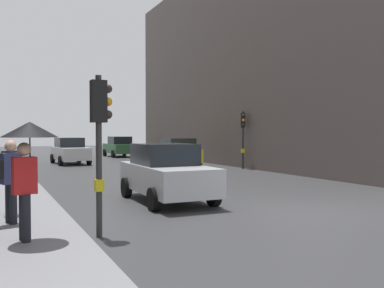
# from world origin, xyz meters

# --- Properties ---
(ground_plane) EXTENTS (120.00, 120.00, 0.00)m
(ground_plane) POSITION_xyz_m (0.00, 0.00, 0.00)
(ground_plane) COLOR #38383A
(building_facade_right) EXTENTS (12.00, 28.98, 13.45)m
(building_facade_right) POSITION_xyz_m (11.92, 15.51, 6.72)
(building_facade_right) COLOR #5B514C
(building_facade_right) RESTS_ON ground
(traffic_light_near_left) EXTENTS (0.43, 0.25, 3.25)m
(traffic_light_near_left) POSITION_xyz_m (-5.59, -0.18, 2.24)
(traffic_light_near_left) COLOR #2D2D2D
(traffic_light_near_left) RESTS_ON ground
(traffic_light_mid_street) EXTENTS (0.34, 0.45, 3.34)m
(traffic_light_mid_street) POSITION_xyz_m (5.60, 12.15, 2.31)
(traffic_light_mid_street) COLOR #2D2D2D
(traffic_light_mid_street) RESTS_ON ground
(car_green_estate) EXTENTS (2.08, 4.23, 1.76)m
(car_green_estate) POSITION_xyz_m (2.52, 27.28, 0.88)
(car_green_estate) COLOR #2D6038
(car_green_estate) RESTS_ON ground
(car_silver_hatchback) EXTENTS (2.08, 4.23, 1.76)m
(car_silver_hatchback) POSITION_xyz_m (-2.72, 3.38, 0.88)
(car_silver_hatchback) COLOR #BCBCC1
(car_silver_hatchback) RESTS_ON ground
(car_white_compact) EXTENTS (2.20, 4.29, 1.76)m
(car_white_compact) POSITION_xyz_m (-2.78, 20.41, 0.88)
(car_white_compact) COLOR silver
(car_white_compact) RESTS_ON ground
(car_yellow_taxi) EXTENTS (2.27, 4.33, 1.76)m
(car_yellow_taxi) POSITION_xyz_m (2.76, 15.15, 0.88)
(car_yellow_taxi) COLOR yellow
(car_yellow_taxi) RESTS_ON ground
(pedestrian_with_umbrella) EXTENTS (1.00, 1.00, 2.14)m
(pedestrian_with_umbrella) POSITION_xyz_m (-6.96, -0.51, 1.84)
(pedestrian_with_umbrella) COLOR black
(pedestrian_with_umbrella) RESTS_ON sidewalk_kerb
(pedestrian_with_grey_backpack) EXTENTS (0.66, 0.47, 1.77)m
(pedestrian_with_grey_backpack) POSITION_xyz_m (-7.23, 1.17, 1.16)
(pedestrian_with_grey_backpack) COLOR black
(pedestrian_with_grey_backpack) RESTS_ON sidewalk_kerb
(pedestrian_in_dark_coat) EXTENTS (0.43, 0.36, 1.77)m
(pedestrian_in_dark_coat) POSITION_xyz_m (-7.14, 2.26, 1.13)
(pedestrian_in_dark_coat) COLOR black
(pedestrian_in_dark_coat) RESTS_ON sidewalk_kerb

